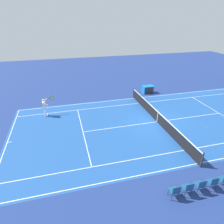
{
  "coord_description": "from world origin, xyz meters",
  "views": [
    {
      "loc": [
        7.56,
        13.28,
        8.31
      ],
      "look_at": [
        3.74,
        -1.09,
        0.9
      ],
      "focal_mm": 31.41,
      "sensor_mm": 36.0,
      "label": 1
    }
  ],
  "objects_px": {
    "spectator_chair_4": "(213,182)",
    "tennis_player_near": "(45,107)",
    "spectator_chair_6": "(188,188)",
    "spectator_chair_7": "(175,191)",
    "spectator_chair_3": "(224,179)",
    "spectator_chair_5": "(200,185)",
    "equipment_cart_tarped": "(148,89)",
    "tennis_net": "(158,117)",
    "tennis_ball": "(206,127)"
  },
  "relations": [
    {
      "from": "spectator_chair_4",
      "to": "tennis_player_near",
      "type": "bearing_deg",
      "value": -51.75
    },
    {
      "from": "tennis_player_near",
      "to": "spectator_chair_6",
      "type": "height_order",
      "value": "tennis_player_near"
    },
    {
      "from": "spectator_chair_7",
      "to": "spectator_chair_6",
      "type": "bearing_deg",
      "value": 180.0
    },
    {
      "from": "spectator_chair_3",
      "to": "spectator_chair_5",
      "type": "height_order",
      "value": "same"
    },
    {
      "from": "equipment_cart_tarped",
      "to": "tennis_net",
      "type": "bearing_deg",
      "value": 72.51
    },
    {
      "from": "tennis_player_near",
      "to": "spectator_chair_7",
      "type": "height_order",
      "value": "tennis_player_near"
    },
    {
      "from": "tennis_player_near",
      "to": "spectator_chair_4",
      "type": "distance_m",
      "value": 14.09
    },
    {
      "from": "spectator_chair_4",
      "to": "spectator_chair_7",
      "type": "height_order",
      "value": "same"
    },
    {
      "from": "spectator_chair_4",
      "to": "spectator_chair_7",
      "type": "distance_m",
      "value": 2.2
    },
    {
      "from": "spectator_chair_4",
      "to": "equipment_cart_tarped",
      "type": "xyz_separation_m",
      "value": [
        -2.71,
        -14.13,
        -0.08
      ]
    },
    {
      "from": "spectator_chair_4",
      "to": "equipment_cart_tarped",
      "type": "height_order",
      "value": "spectator_chair_4"
    },
    {
      "from": "spectator_chair_5",
      "to": "spectator_chair_7",
      "type": "bearing_deg",
      "value": 0.0
    },
    {
      "from": "spectator_chair_3",
      "to": "tennis_player_near",
      "type": "bearing_deg",
      "value": -49.48
    },
    {
      "from": "tennis_player_near",
      "to": "spectator_chair_4",
      "type": "xyz_separation_m",
      "value": [
        -8.72,
        11.06,
        -0.41
      ]
    },
    {
      "from": "tennis_player_near",
      "to": "spectator_chair_7",
      "type": "bearing_deg",
      "value": 120.53
    },
    {
      "from": "tennis_ball",
      "to": "spectator_chair_7",
      "type": "xyz_separation_m",
      "value": [
        6.25,
        5.45,
        0.49
      ]
    },
    {
      "from": "spectator_chair_6",
      "to": "tennis_player_near",
      "type": "bearing_deg",
      "value": -56.74
    },
    {
      "from": "spectator_chair_5",
      "to": "spectator_chair_6",
      "type": "bearing_deg",
      "value": 0.0
    },
    {
      "from": "spectator_chair_4",
      "to": "spectator_chair_3",
      "type": "bearing_deg",
      "value": 180.0
    },
    {
      "from": "spectator_chair_3",
      "to": "equipment_cart_tarped",
      "type": "height_order",
      "value": "spectator_chair_3"
    },
    {
      "from": "spectator_chair_4",
      "to": "spectator_chair_7",
      "type": "relative_size",
      "value": 1.0
    },
    {
      "from": "tennis_net",
      "to": "spectator_chair_5",
      "type": "distance_m",
      "value": 7.52
    },
    {
      "from": "tennis_net",
      "to": "spectator_chair_3",
      "type": "distance_m",
      "value": 7.4
    },
    {
      "from": "spectator_chair_5",
      "to": "spectator_chair_6",
      "type": "distance_m",
      "value": 0.73
    },
    {
      "from": "tennis_net",
      "to": "spectator_chair_3",
      "type": "xyz_separation_m",
      "value": [
        -0.15,
        7.4,
        0.03
      ]
    },
    {
      "from": "spectator_chair_5",
      "to": "spectator_chair_4",
      "type": "bearing_deg",
      "value": 180.0
    },
    {
      "from": "tennis_player_near",
      "to": "tennis_ball",
      "type": "xyz_separation_m",
      "value": [
        -12.77,
        5.61,
        -0.9
      ]
    },
    {
      "from": "tennis_player_near",
      "to": "equipment_cart_tarped",
      "type": "height_order",
      "value": "tennis_player_near"
    },
    {
      "from": "spectator_chair_5",
      "to": "tennis_ball",
      "type": "bearing_deg",
      "value": -131.26
    },
    {
      "from": "tennis_ball",
      "to": "spectator_chair_5",
      "type": "distance_m",
      "value": 7.27
    },
    {
      "from": "spectator_chair_7",
      "to": "equipment_cart_tarped",
      "type": "relative_size",
      "value": 0.7
    },
    {
      "from": "tennis_ball",
      "to": "spectator_chair_3",
      "type": "height_order",
      "value": "spectator_chair_3"
    },
    {
      "from": "spectator_chair_3",
      "to": "equipment_cart_tarped",
      "type": "bearing_deg",
      "value": -97.95
    },
    {
      "from": "spectator_chair_5",
      "to": "spectator_chair_7",
      "type": "xyz_separation_m",
      "value": [
        1.47,
        0.0,
        0.0
      ]
    },
    {
      "from": "tennis_net",
      "to": "spectator_chair_4",
      "type": "relative_size",
      "value": 13.3
    },
    {
      "from": "spectator_chair_4",
      "to": "equipment_cart_tarped",
      "type": "bearing_deg",
      "value": -100.84
    },
    {
      "from": "tennis_net",
      "to": "tennis_player_near",
      "type": "distance_m",
      "value": 10.01
    },
    {
      "from": "spectator_chair_3",
      "to": "spectator_chair_6",
      "type": "xyz_separation_m",
      "value": [
        2.2,
        0.0,
        0.0
      ]
    },
    {
      "from": "tennis_player_near",
      "to": "spectator_chair_4",
      "type": "relative_size",
      "value": 1.93
    },
    {
      "from": "spectator_chair_5",
      "to": "spectator_chair_6",
      "type": "height_order",
      "value": "same"
    },
    {
      "from": "tennis_net",
      "to": "tennis_ball",
      "type": "relative_size",
      "value": 177.27
    },
    {
      "from": "spectator_chair_4",
      "to": "spectator_chair_6",
      "type": "height_order",
      "value": "same"
    },
    {
      "from": "tennis_player_near",
      "to": "spectator_chair_5",
      "type": "xyz_separation_m",
      "value": [
        -7.99,
        11.06,
        -0.41
      ]
    },
    {
      "from": "tennis_ball",
      "to": "spectator_chair_4",
      "type": "height_order",
      "value": "spectator_chair_4"
    },
    {
      "from": "tennis_player_near",
      "to": "equipment_cart_tarped",
      "type": "bearing_deg",
      "value": -164.96
    },
    {
      "from": "tennis_player_near",
      "to": "spectator_chair_3",
      "type": "bearing_deg",
      "value": 130.52
    },
    {
      "from": "spectator_chair_4",
      "to": "spectator_chair_6",
      "type": "relative_size",
      "value": 1.0
    },
    {
      "from": "spectator_chair_6",
      "to": "spectator_chair_7",
      "type": "relative_size",
      "value": 1.0
    },
    {
      "from": "tennis_net",
      "to": "spectator_chair_4",
      "type": "xyz_separation_m",
      "value": [
        0.59,
        7.4,
        0.03
      ]
    },
    {
      "from": "spectator_chair_6",
      "to": "spectator_chair_7",
      "type": "height_order",
      "value": "same"
    }
  ]
}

